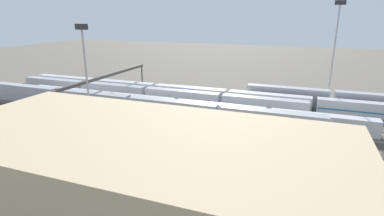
{
  "coord_description": "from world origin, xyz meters",
  "views": [
    {
      "loc": [
        -31.26,
        73.05,
        25.26
      ],
      "look_at": [
        -5.39,
        3.7,
        2.5
      ],
      "focal_mm": 28.31,
      "sensor_mm": 36.0,
      "label": 1
    }
  ],
  "objects_px": {
    "train_on_track_1": "(190,93)",
    "light_mast_1": "(85,63)",
    "train_on_track_0": "(332,99)",
    "train_on_track_4": "(175,106)",
    "train_on_track_5": "(130,105)",
    "signal_gantry": "(108,78)",
    "train_on_track_2": "(146,93)",
    "light_mast_0": "(335,41)",
    "maintenance_shed": "(142,188)"
  },
  "relations": [
    {
      "from": "train_on_track_1",
      "to": "light_mast_1",
      "type": "height_order",
      "value": "light_mast_1"
    },
    {
      "from": "train_on_track_0",
      "to": "train_on_track_4",
      "type": "relative_size",
      "value": 0.49
    },
    {
      "from": "train_on_track_5",
      "to": "train_on_track_4",
      "type": "distance_m",
      "value": 11.72
    },
    {
      "from": "light_mast_1",
      "to": "signal_gantry",
      "type": "xyz_separation_m",
      "value": [
        9.17,
        -20.19,
        -7.6
      ]
    },
    {
      "from": "train_on_track_2",
      "to": "light_mast_0",
      "type": "bearing_deg",
      "value": -165.69
    },
    {
      "from": "train_on_track_0",
      "to": "light_mast_1",
      "type": "height_order",
      "value": "light_mast_1"
    },
    {
      "from": "train_on_track_4",
      "to": "train_on_track_1",
      "type": "distance_m",
      "value": 15.08
    },
    {
      "from": "train_on_track_2",
      "to": "light_mast_1",
      "type": "bearing_deg",
      "value": 92.41
    },
    {
      "from": "train_on_track_0",
      "to": "train_on_track_2",
      "type": "xyz_separation_m",
      "value": [
        53.58,
        10.0,
        -0.6
      ]
    },
    {
      "from": "train_on_track_2",
      "to": "signal_gantry",
      "type": "distance_m",
      "value": 12.37
    },
    {
      "from": "train_on_track_0",
      "to": "train_on_track_4",
      "type": "height_order",
      "value": "train_on_track_0"
    },
    {
      "from": "train_on_track_1",
      "to": "light_mast_1",
      "type": "bearing_deg",
      "value": 70.49
    },
    {
      "from": "train_on_track_1",
      "to": "maintenance_shed",
      "type": "distance_m",
      "value": 62.31
    },
    {
      "from": "light_mast_1",
      "to": "maintenance_shed",
      "type": "distance_m",
      "value": 40.32
    },
    {
      "from": "train_on_track_1",
      "to": "light_mast_1",
      "type": "relative_size",
      "value": 5.08
    },
    {
      "from": "maintenance_shed",
      "to": "light_mast_0",
      "type": "bearing_deg",
      "value": -108.61
    },
    {
      "from": "train_on_track_0",
      "to": "signal_gantry",
      "type": "height_order",
      "value": "signal_gantry"
    },
    {
      "from": "train_on_track_1",
      "to": "maintenance_shed",
      "type": "bearing_deg",
      "value": 105.94
    },
    {
      "from": "train_on_track_2",
      "to": "maintenance_shed",
      "type": "xyz_separation_m",
      "value": [
        -29.81,
        54.74,
        4.72
      ]
    },
    {
      "from": "train_on_track_5",
      "to": "signal_gantry",
      "type": "bearing_deg",
      "value": -32.67
    },
    {
      "from": "light_mast_1",
      "to": "train_on_track_2",
      "type": "bearing_deg",
      "value": -87.59
    },
    {
      "from": "light_mast_1",
      "to": "signal_gantry",
      "type": "distance_m",
      "value": 23.44
    },
    {
      "from": "train_on_track_0",
      "to": "light_mast_0",
      "type": "height_order",
      "value": "light_mast_0"
    },
    {
      "from": "light_mast_0",
      "to": "signal_gantry",
      "type": "height_order",
      "value": "light_mast_0"
    },
    {
      "from": "train_on_track_4",
      "to": "train_on_track_1",
      "type": "bearing_deg",
      "value": -84.23
    },
    {
      "from": "train_on_track_4",
      "to": "maintenance_shed",
      "type": "relative_size",
      "value": 2.1
    },
    {
      "from": "train_on_track_1",
      "to": "light_mast_0",
      "type": "bearing_deg",
      "value": -168.07
    },
    {
      "from": "train_on_track_4",
      "to": "light_mast_1",
      "type": "bearing_deg",
      "value": 53.48
    },
    {
      "from": "train_on_track_2",
      "to": "light_mast_0",
      "type": "height_order",
      "value": "light_mast_0"
    },
    {
      "from": "train_on_track_1",
      "to": "signal_gantry",
      "type": "bearing_deg",
      "value": 31.06
    },
    {
      "from": "train_on_track_2",
      "to": "maintenance_shed",
      "type": "height_order",
      "value": "maintenance_shed"
    },
    {
      "from": "train_on_track_1",
      "to": "light_mast_0",
      "type": "relative_size",
      "value": 4.12
    },
    {
      "from": "train_on_track_0",
      "to": "signal_gantry",
      "type": "bearing_deg",
      "value": 15.86
    },
    {
      "from": "train_on_track_5",
      "to": "train_on_track_2",
      "type": "xyz_separation_m",
      "value": [
        3.69,
        -15.0,
        -0.6
      ]
    },
    {
      "from": "train_on_track_5",
      "to": "light_mast_0",
      "type": "xyz_separation_m",
      "value": [
        -49.09,
        -28.46,
        15.74
      ]
    },
    {
      "from": "train_on_track_5",
      "to": "signal_gantry",
      "type": "distance_m",
      "value": 14.8
    },
    {
      "from": "train_on_track_5",
      "to": "train_on_track_1",
      "type": "height_order",
      "value": "train_on_track_5"
    },
    {
      "from": "train_on_track_1",
      "to": "train_on_track_2",
      "type": "height_order",
      "value": "same"
    },
    {
      "from": "train_on_track_5",
      "to": "signal_gantry",
      "type": "height_order",
      "value": "signal_gantry"
    },
    {
      "from": "train_on_track_0",
      "to": "train_on_track_4",
      "type": "bearing_deg",
      "value": 26.96
    },
    {
      "from": "train_on_track_5",
      "to": "light_mast_1",
      "type": "xyz_separation_m",
      "value": [
        2.52,
        12.69,
        12.71
      ]
    },
    {
      "from": "maintenance_shed",
      "to": "train_on_track_4",
      "type": "bearing_deg",
      "value": -70.84
    },
    {
      "from": "train_on_track_5",
      "to": "train_on_track_1",
      "type": "distance_m",
      "value": 21.97
    },
    {
      "from": "train_on_track_2",
      "to": "light_mast_1",
      "type": "xyz_separation_m",
      "value": [
        -1.16,
        27.69,
        13.31
      ]
    },
    {
      "from": "light_mast_1",
      "to": "train_on_track_1",
      "type": "bearing_deg",
      "value": -109.51
    },
    {
      "from": "train_on_track_4",
      "to": "train_on_track_1",
      "type": "height_order",
      "value": "same"
    },
    {
      "from": "train_on_track_5",
      "to": "train_on_track_0",
      "type": "xyz_separation_m",
      "value": [
        -49.89,
        -25.0,
        0.0
      ]
    },
    {
      "from": "train_on_track_0",
      "to": "signal_gantry",
      "type": "relative_size",
      "value": 1.18
    },
    {
      "from": "train_on_track_5",
      "to": "train_on_track_4",
      "type": "xyz_separation_m",
      "value": [
        -10.58,
        -5.0,
        -0.6
      ]
    },
    {
      "from": "train_on_track_4",
      "to": "signal_gantry",
      "type": "relative_size",
      "value": 2.39
    }
  ]
}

